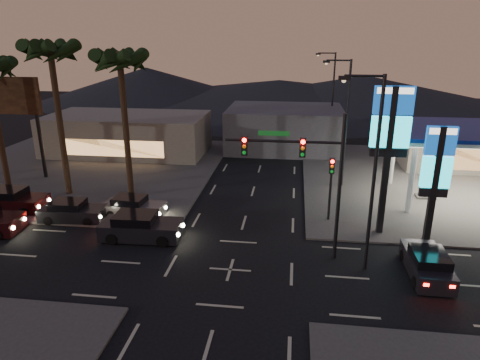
# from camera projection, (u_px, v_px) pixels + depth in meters

# --- Properties ---
(ground) EXTENTS (140.00, 140.00, 0.00)m
(ground) POSITION_uv_depth(u_px,v_px,m) (230.00, 270.00, 22.39)
(ground) COLOR black
(ground) RESTS_ON ground
(corner_lot_ne) EXTENTS (24.00, 24.00, 0.12)m
(corner_lot_ne) POSITION_uv_depth(u_px,v_px,m) (449.00, 183.00, 35.46)
(corner_lot_ne) COLOR #47443F
(corner_lot_ne) RESTS_ON ground
(corner_lot_nw) EXTENTS (24.00, 24.00, 0.12)m
(corner_lot_nw) POSITION_uv_depth(u_px,v_px,m) (85.00, 168.00, 39.34)
(corner_lot_nw) COLOR #47443F
(corner_lot_nw) RESTS_ON ground
(gas_station) EXTENTS (12.20, 8.20, 5.47)m
(gas_station) POSITION_uv_depth(u_px,v_px,m) (479.00, 134.00, 30.09)
(gas_station) COLOR silver
(gas_station) RESTS_ON ground
(convenience_store) EXTENTS (10.00, 6.00, 4.00)m
(convenience_store) POSITION_uv_depth(u_px,v_px,m) (457.00, 146.00, 39.29)
(convenience_store) COLOR #726B5B
(convenience_store) RESTS_ON ground
(pylon_sign_tall) EXTENTS (2.20, 0.35, 9.00)m
(pylon_sign_tall) POSITION_uv_depth(u_px,v_px,m) (390.00, 132.00, 24.48)
(pylon_sign_tall) COLOR black
(pylon_sign_tall) RESTS_ON ground
(pylon_sign_short) EXTENTS (1.60, 0.35, 7.00)m
(pylon_sign_short) POSITION_uv_depth(u_px,v_px,m) (437.00, 168.00, 23.79)
(pylon_sign_short) COLOR black
(pylon_sign_short) RESTS_ON ground
(traffic_signal_mast) EXTENTS (6.10, 0.39, 8.00)m
(traffic_signal_mast) POSITION_uv_depth(u_px,v_px,m) (307.00, 166.00, 22.13)
(traffic_signal_mast) COLOR black
(traffic_signal_mast) RESTS_ON ground
(pedestal_signal) EXTENTS (0.32, 0.39, 4.30)m
(pedestal_signal) POSITION_uv_depth(u_px,v_px,m) (331.00, 179.00, 27.34)
(pedestal_signal) COLOR black
(pedestal_signal) RESTS_ON ground
(streetlight_near) EXTENTS (2.14, 0.25, 10.00)m
(streetlight_near) POSITION_uv_depth(u_px,v_px,m) (371.00, 165.00, 20.67)
(streetlight_near) COLOR black
(streetlight_near) RESTS_ON ground
(streetlight_mid) EXTENTS (2.14, 0.25, 10.00)m
(streetlight_mid) POSITION_uv_depth(u_px,v_px,m) (344.00, 117.00, 32.89)
(streetlight_mid) COLOR black
(streetlight_mid) RESTS_ON ground
(streetlight_far) EXTENTS (2.14, 0.25, 10.00)m
(streetlight_far) POSITION_uv_depth(u_px,v_px,m) (331.00, 94.00, 46.04)
(streetlight_far) COLOR black
(streetlight_far) RESTS_ON ground
(palm_a) EXTENTS (4.41, 4.41, 10.86)m
(palm_a) POSITION_uv_depth(u_px,v_px,m) (121.00, 69.00, 29.39)
(palm_a) COLOR black
(palm_a) RESTS_ON ground
(palm_b) EXTENTS (4.41, 4.41, 11.46)m
(palm_b) POSITION_uv_depth(u_px,v_px,m) (51.00, 61.00, 29.82)
(palm_b) COLOR black
(palm_b) RESTS_ON ground
(billboard) EXTENTS (6.00, 0.30, 8.50)m
(billboard) POSITION_uv_depth(u_px,v_px,m) (7.00, 104.00, 35.06)
(billboard) COLOR black
(billboard) RESTS_ON ground
(building_far_west) EXTENTS (16.00, 8.00, 4.00)m
(building_far_west) POSITION_uv_depth(u_px,v_px,m) (128.00, 134.00, 44.12)
(building_far_west) COLOR #726B5B
(building_far_west) RESTS_ON ground
(building_far_mid) EXTENTS (12.00, 9.00, 4.40)m
(building_far_mid) POSITION_uv_depth(u_px,v_px,m) (285.00, 128.00, 45.87)
(building_far_mid) COLOR #4C4C51
(building_far_mid) RESTS_ON ground
(hill_left) EXTENTS (40.00, 40.00, 6.00)m
(hill_left) POSITION_uv_depth(u_px,v_px,m) (147.00, 84.00, 80.83)
(hill_left) COLOR black
(hill_left) RESTS_ON ground
(hill_right) EXTENTS (50.00, 50.00, 5.00)m
(hill_right) POSITION_uv_depth(u_px,v_px,m) (364.00, 90.00, 76.13)
(hill_right) COLOR black
(hill_right) RESTS_ON ground
(hill_center) EXTENTS (60.00, 60.00, 4.00)m
(hill_center) POSITION_uv_depth(u_px,v_px,m) (279.00, 91.00, 78.11)
(hill_center) COLOR black
(hill_center) RESTS_ON ground
(car_lane_a_front) EXTENTS (4.97, 2.22, 1.60)m
(car_lane_a_front) POSITION_uv_depth(u_px,v_px,m) (140.00, 227.00, 25.62)
(car_lane_a_front) COLOR black
(car_lane_a_front) RESTS_ON ground
(car_lane_b_front) EXTENTS (4.32, 2.07, 1.37)m
(car_lane_b_front) POSITION_uv_depth(u_px,v_px,m) (133.00, 207.00, 28.88)
(car_lane_b_front) COLOR #605F62
(car_lane_b_front) RESTS_ON ground
(car_lane_b_mid) EXTENTS (4.33, 1.99, 1.39)m
(car_lane_b_mid) POSITION_uv_depth(u_px,v_px,m) (72.00, 212.00, 28.15)
(car_lane_b_mid) COLOR black
(car_lane_b_mid) RESTS_ON ground
(car_lane_b_rear) EXTENTS (4.89, 2.09, 1.58)m
(car_lane_b_rear) POSITION_uv_depth(u_px,v_px,m) (11.00, 201.00, 29.76)
(car_lane_b_rear) COLOR black
(car_lane_b_rear) RESTS_ON ground
(suv_station) EXTENTS (1.89, 4.29, 1.42)m
(suv_station) POSITION_uv_depth(u_px,v_px,m) (427.00, 264.00, 21.67)
(suv_station) COLOR black
(suv_station) RESTS_ON ground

